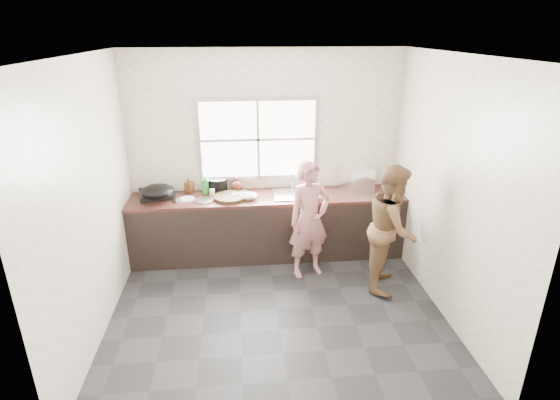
{
  "coord_description": "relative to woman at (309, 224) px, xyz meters",
  "views": [
    {
      "loc": [
        -0.36,
        -4.06,
        2.92
      ],
      "look_at": [
        0.1,
        0.65,
        1.05
      ],
      "focal_mm": 28.0,
      "sensor_mm": 36.0,
      "label": 1
    }
  ],
  "objects": [
    {
      "name": "faucet",
      "position": [
        -0.12,
        0.75,
        0.32
      ],
      "size": [
        0.02,
        0.02,
        0.3
      ],
      "primitive_type": "cylinder",
      "color": "silver",
      "rests_on": "countertop"
    },
    {
      "name": "black_pot",
      "position": [
        -1.13,
        0.78,
        0.26
      ],
      "size": [
        0.26,
        0.26,
        0.18
      ],
      "primitive_type": "cylinder",
      "rotation": [
        0.0,
        0.0,
        0.03
      ],
      "color": "black",
      "rests_on": "countertop"
    },
    {
      "name": "window_glazing",
      "position": [
        -0.57,
        0.83,
        0.86
      ],
      "size": [
        1.5,
        0.01,
        1.0
      ],
      "primitive_type": "cube",
      "color": "white",
      "rests_on": "window_frame"
    },
    {
      "name": "bottle_brown_short",
      "position": [
        -0.87,
        0.78,
        0.26
      ],
      "size": [
        0.17,
        0.17,
        0.18
      ],
      "primitive_type": "imported",
      "rotation": [
        0.0,
        0.0,
        0.25
      ],
      "color": "#461A11",
      "rests_on": "countertop"
    },
    {
      "name": "bowl_held",
      "position": [
        0.11,
        0.36,
        0.2
      ],
      "size": [
        0.28,
        0.28,
        0.07
      ],
      "primitive_type": "imported",
      "rotation": [
        0.0,
        0.0,
        0.43
      ],
      "color": "silver",
      "rests_on": "countertop"
    },
    {
      "name": "bowl_crabs",
      "position": [
        0.04,
        0.34,
        0.2
      ],
      "size": [
        0.23,
        0.23,
        0.06
      ],
      "primitive_type": "imported",
      "rotation": [
        0.0,
        0.0,
        -0.28
      ],
      "color": "white",
      "rests_on": "countertop"
    },
    {
      "name": "cabinet",
      "position": [
        -0.47,
        0.55,
        -0.28
      ],
      "size": [
        3.6,
        0.62,
        0.82
      ],
      "primitive_type": "cube",
      "color": "black",
      "rests_on": "floor"
    },
    {
      "name": "countertop",
      "position": [
        -0.47,
        0.55,
        0.15
      ],
      "size": [
        3.6,
        0.64,
        0.04
      ],
      "primitive_type": "cube",
      "color": "#3C1E18",
      "rests_on": "cabinet"
    },
    {
      "name": "dish_rack",
      "position": [
        0.78,
        0.73,
        0.32
      ],
      "size": [
        0.45,
        0.37,
        0.29
      ],
      "primitive_type": "cube",
      "rotation": [
        0.0,
        0.0,
        0.29
      ],
      "color": "white",
      "rests_on": "countertop"
    },
    {
      "name": "sink",
      "position": [
        -0.12,
        0.55,
        0.17
      ],
      "size": [
        0.55,
        0.45,
        0.02
      ],
      "primitive_type": "cube",
      "color": "silver",
      "rests_on": "countertop"
    },
    {
      "name": "pot_lid_right",
      "position": [
        -1.29,
        0.46,
        0.17
      ],
      "size": [
        0.3,
        0.3,
        0.01
      ],
      "primitive_type": "cylinder",
      "rotation": [
        0.0,
        0.0,
        0.26
      ],
      "color": "#AEB2B5",
      "rests_on": "countertop"
    },
    {
      "name": "cleaver",
      "position": [
        -0.83,
        0.6,
        0.21
      ],
      "size": [
        0.25,
        0.2,
        0.01
      ],
      "primitive_type": "cube",
      "rotation": [
        0.0,
        0.0,
        0.48
      ],
      "color": "#BABCC2",
      "rests_on": "cutting_board"
    },
    {
      "name": "plate_food",
      "position": [
        -1.51,
        0.52,
        0.18
      ],
      "size": [
        0.2,
        0.2,
        0.02
      ],
      "primitive_type": "cylinder",
      "rotation": [
        0.0,
        0.0,
        -0.04
      ],
      "color": "silver",
      "rests_on": "countertop"
    },
    {
      "name": "pot_lid_left",
      "position": [
        -1.57,
        0.5,
        0.17
      ],
      "size": [
        0.3,
        0.3,
        0.01
      ],
      "primitive_type": "cylinder",
      "rotation": [
        0.0,
        0.0,
        0.33
      ],
      "color": "silver",
      "rests_on": "countertop"
    },
    {
      "name": "woman",
      "position": [
        0.0,
        0.0,
        0.0
      ],
      "size": [
        0.58,
        0.47,
        1.38
      ],
      "primitive_type": "imported",
      "rotation": [
        0.0,
        0.0,
        0.32
      ],
      "color": "#BA7073",
      "rests_on": "floor"
    },
    {
      "name": "person_side",
      "position": [
        0.92,
        -0.35,
        0.07
      ],
      "size": [
        0.81,
        0.9,
        1.51
      ],
      "primitive_type": "imported",
      "rotation": [
        0.0,
        0.0,
        1.18
      ],
      "color": "brown",
      "rests_on": "floor"
    },
    {
      "name": "glass_jar",
      "position": [
        -1.19,
        0.62,
        0.22
      ],
      "size": [
        0.09,
        0.09,
        0.1
      ],
      "primitive_type": "cylinder",
      "rotation": [
        0.0,
        0.0,
        0.41
      ],
      "color": "silver",
      "rests_on": "countertop"
    },
    {
      "name": "window_frame",
      "position": [
        -0.57,
        0.85,
        0.86
      ],
      "size": [
        1.6,
        0.05,
        1.1
      ],
      "primitive_type": "cube",
      "color": "#9EA0A5",
      "rests_on": "wall_back"
    },
    {
      "name": "bottle_brown_tall",
      "position": [
        -1.51,
        0.78,
        0.26
      ],
      "size": [
        0.11,
        0.11,
        0.19
      ],
      "primitive_type": "imported",
      "rotation": [
        0.0,
        0.0,
        -0.4
      ],
      "color": "#513014",
      "rests_on": "countertop"
    },
    {
      "name": "bottle_green",
      "position": [
        -1.28,
        0.72,
        0.3
      ],
      "size": [
        0.12,
        0.12,
        0.27
      ],
      "primitive_type": "imported",
      "rotation": [
        0.0,
        0.0,
        -0.16
      ],
      "color": "#297B28",
      "rests_on": "countertop"
    },
    {
      "name": "burner",
      "position": [
        -1.92,
        0.69,
        0.2
      ],
      "size": [
        0.53,
        0.53,
        0.07
      ],
      "primitive_type": "cube",
      "rotation": [
        0.0,
        0.0,
        0.24
      ],
      "color": "black",
      "rests_on": "countertop"
    },
    {
      "name": "bowl_mince",
      "position": [
        -0.72,
        0.48,
        0.2
      ],
      "size": [
        0.27,
        0.27,
        0.05
      ],
      "primitive_type": "imported",
      "rotation": [
        0.0,
        0.0,
        0.25
      ],
      "color": "silver",
      "rests_on": "countertop"
    },
    {
      "name": "wok",
      "position": [
        -1.86,
        0.49,
        0.31
      ],
      "size": [
        0.5,
        0.5,
        0.16
      ],
      "primitive_type": "ellipsoid",
      "rotation": [
        0.0,
        0.0,
        -0.23
      ],
      "color": "black",
      "rests_on": "burner"
    },
    {
      "name": "ceiling",
      "position": [
        -0.47,
        -0.74,
        2.01
      ],
      "size": [
        3.6,
        3.2,
        0.01
      ],
      "primitive_type": "cube",
      "color": "silver",
      "rests_on": "wall_back"
    },
    {
      "name": "floor",
      "position": [
        -0.47,
        -0.74,
        -0.7
      ],
      "size": [
        3.6,
        3.2,
        0.01
      ],
      "primitive_type": "cube",
      "color": "#252528",
      "rests_on": "ground"
    },
    {
      "name": "wall_right",
      "position": [
        1.34,
        -0.74,
        0.66
      ],
      "size": [
        0.01,
        3.2,
        2.7
      ],
      "primitive_type": "cube",
      "color": "beige",
      "rests_on": "ground"
    },
    {
      "name": "wall_back",
      "position": [
        -0.47,
        0.87,
        0.66
      ],
      "size": [
        3.6,
        0.01,
        2.7
      ],
      "primitive_type": "cube",
      "color": "beige",
      "rests_on": "ground"
    },
    {
      "name": "cutting_board",
      "position": [
        -0.96,
        0.5,
        0.19
      ],
      "size": [
        0.45,
        0.45,
        0.04
      ],
      "primitive_type": "cylinder",
      "rotation": [
        0.0,
        0.0,
        -0.05
      ],
      "color": "black",
      "rests_on": "countertop"
    },
    {
      "name": "wall_front",
      "position": [
        -0.47,
        -2.34,
        0.66
      ],
      "size": [
        3.6,
        0.01,
        2.7
      ],
      "primitive_type": "cube",
      "color": "silver",
      "rests_on": "ground"
    },
    {
      "name": "wall_left",
      "position": [
        -2.27,
        -0.74,
        0.66
      ],
      "size": [
        0.01,
        3.2,
        2.7
      ],
      "primitive_type": "cube",
      "color": "beige",
      "rests_on": "ground"
    }
  ]
}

